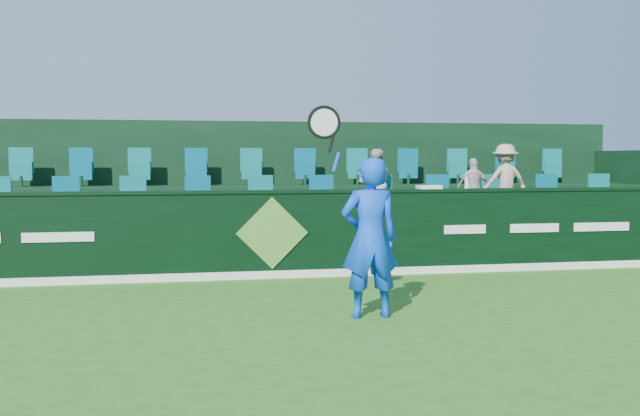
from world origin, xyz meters
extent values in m
plane|color=#2B6818|center=(0.00, 0.00, 0.00)|extent=(60.00, 60.00, 0.00)
cube|color=black|center=(0.00, 4.00, 0.65)|extent=(16.00, 0.20, 1.30)
cube|color=black|center=(0.00, 4.00, 1.32)|extent=(16.00, 0.24, 0.05)
cube|color=white|center=(0.00, 3.89, 0.06)|extent=(16.00, 0.02, 0.12)
cube|color=#588F34|center=(0.00, 3.88, 0.70)|extent=(1.10, 0.02, 1.10)
cube|color=white|center=(-3.10, 3.89, 0.70)|extent=(1.00, 0.01, 0.14)
cube|color=white|center=(3.10, 3.89, 0.70)|extent=(0.70, 0.01, 0.14)
cube|color=white|center=(4.30, 3.89, 0.70)|extent=(0.85, 0.01, 0.14)
cube|color=white|center=(5.50, 3.89, 0.70)|extent=(1.00, 0.01, 0.14)
cube|color=black|center=(0.00, 5.10, 0.40)|extent=(16.00, 2.00, 0.80)
cube|color=black|center=(0.00, 7.00, 0.65)|extent=(16.00, 1.80, 1.30)
cube|color=black|center=(0.00, 8.00, 1.30)|extent=(16.00, 0.20, 2.60)
cube|color=#0D6F6D|center=(0.00, 5.50, 1.10)|extent=(13.50, 0.50, 0.60)
cube|color=#0D6F6D|center=(0.00, 7.30, 1.60)|extent=(13.50, 0.50, 0.60)
imported|color=blue|center=(0.80, 1.06, 0.92)|extent=(0.67, 0.44, 1.84)
cylinder|color=#143FBF|center=(0.38, 0.96, 1.79)|extent=(0.10, 0.04, 0.22)
cylinder|color=black|center=(0.32, 0.96, 1.99)|extent=(0.09, 0.03, 0.20)
torus|color=black|center=(0.24, 0.96, 2.23)|extent=(0.46, 0.04, 0.46)
cylinder|color=silver|center=(0.24, 0.96, 2.23)|extent=(0.38, 0.01, 0.38)
imported|color=beige|center=(1.94, 5.12, 1.40)|extent=(0.59, 0.46, 1.20)
imported|color=beige|center=(3.75, 5.12, 1.32)|extent=(0.62, 0.29, 1.04)
imported|color=tan|center=(4.35, 5.12, 1.45)|extent=(0.85, 0.50, 1.29)
cube|color=silver|center=(2.53, 4.00, 1.38)|extent=(0.37, 0.24, 0.06)
cylinder|color=white|center=(3.16, 4.00, 1.44)|extent=(0.06, 0.06, 0.19)
camera|label=1|loc=(-1.25, -6.83, 1.83)|focal=40.00mm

